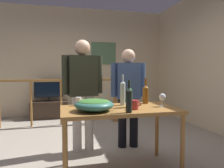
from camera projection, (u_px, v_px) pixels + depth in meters
ground_plane at (89, 151)px, 3.10m from camera, size 7.14×7.14×0.00m
back_wall at (75, 62)px, 5.67m from camera, size 4.97×0.10×2.84m
side_wall_right at (201, 59)px, 4.40m from camera, size 0.10×4.12×2.84m
framed_picture at (104, 54)px, 5.78m from camera, size 0.68×0.03×0.60m
stair_railing at (70, 94)px, 4.60m from camera, size 3.16×0.10×1.05m
tv_console at (49, 110)px, 5.24m from camera, size 0.90×0.40×0.42m
flat_screen_tv at (49, 90)px, 5.18m from camera, size 0.69×0.12×0.48m
serving_table at (120, 115)px, 2.43m from camera, size 1.33×0.71×0.75m
salad_bowl at (94, 104)px, 2.24m from camera, size 0.42×0.42×0.23m
wine_glass at (162, 98)px, 2.51m from camera, size 0.08×0.08×0.16m
wine_bottle_dark at (129, 100)px, 2.14m from camera, size 0.06×0.06×0.34m
wine_bottle_green at (129, 96)px, 2.45m from camera, size 0.08×0.08×0.32m
wine_bottle_clear at (123, 92)px, 2.61m from camera, size 0.06×0.06×0.38m
wine_bottle_amber at (146, 94)px, 2.73m from camera, size 0.08×0.08×0.33m
mug_red at (135, 105)px, 2.32m from camera, size 0.12×0.08×0.11m
mug_white at (79, 101)px, 2.59m from camera, size 0.11×0.07×0.10m
person_standing_left at (83, 86)px, 3.04m from camera, size 0.59×0.28×1.62m
person_standing_right at (128, 91)px, 3.21m from camera, size 0.53×0.27×1.51m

